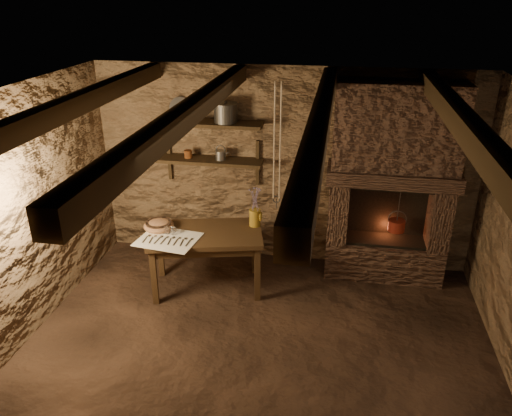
% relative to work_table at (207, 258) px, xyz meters
% --- Properties ---
extents(floor, '(4.50, 4.50, 0.00)m').
position_rel_work_table_xyz_m(floor, '(0.74, -1.14, -0.38)').
color(floor, black).
rests_on(floor, ground).
extents(back_wall, '(4.50, 0.04, 2.40)m').
position_rel_work_table_xyz_m(back_wall, '(0.74, 0.86, 0.82)').
color(back_wall, '#4E3724').
rests_on(back_wall, floor).
extents(left_wall, '(0.04, 4.00, 2.40)m').
position_rel_work_table_xyz_m(left_wall, '(-1.51, -1.14, 0.82)').
color(left_wall, '#4E3724').
rests_on(left_wall, floor).
extents(ceiling, '(4.50, 4.00, 0.04)m').
position_rel_work_table_xyz_m(ceiling, '(0.74, -1.14, 2.02)').
color(ceiling, black).
rests_on(ceiling, back_wall).
extents(beam_far_left, '(0.14, 3.95, 0.16)m').
position_rel_work_table_xyz_m(beam_far_left, '(-0.76, -1.14, 1.93)').
color(beam_far_left, black).
rests_on(beam_far_left, ceiling).
extents(beam_mid_left, '(0.14, 3.95, 0.16)m').
position_rel_work_table_xyz_m(beam_mid_left, '(0.24, -1.14, 1.93)').
color(beam_mid_left, black).
rests_on(beam_mid_left, ceiling).
extents(beam_mid_right, '(0.14, 3.95, 0.16)m').
position_rel_work_table_xyz_m(beam_mid_right, '(1.24, -1.14, 1.93)').
color(beam_mid_right, black).
rests_on(beam_mid_right, ceiling).
extents(beam_far_right, '(0.14, 3.95, 0.16)m').
position_rel_work_table_xyz_m(beam_far_right, '(2.24, -1.14, 1.93)').
color(beam_far_right, black).
rests_on(beam_far_right, ceiling).
extents(shelf_lower, '(1.25, 0.30, 0.04)m').
position_rel_work_table_xyz_m(shelf_lower, '(-0.11, 0.70, 0.92)').
color(shelf_lower, black).
rests_on(shelf_lower, back_wall).
extents(shelf_upper, '(1.25, 0.30, 0.04)m').
position_rel_work_table_xyz_m(shelf_upper, '(-0.11, 0.70, 1.37)').
color(shelf_upper, black).
rests_on(shelf_upper, back_wall).
extents(hearth, '(1.43, 0.51, 2.30)m').
position_rel_work_table_xyz_m(hearth, '(1.99, 0.63, 0.85)').
color(hearth, '#35231A').
rests_on(hearth, floor).
extents(work_table, '(1.37, 0.97, 0.71)m').
position_rel_work_table_xyz_m(work_table, '(0.00, 0.00, 0.00)').
color(work_table, '#342212').
rests_on(work_table, floor).
extents(linen_cloth, '(0.69, 0.58, 0.01)m').
position_rel_work_table_xyz_m(linen_cloth, '(-0.35, -0.24, 0.33)').
color(linen_cloth, white).
rests_on(linen_cloth, work_table).
extents(pewter_cutlery_row, '(0.54, 0.27, 0.01)m').
position_rel_work_table_xyz_m(pewter_cutlery_row, '(-0.35, -0.26, 0.34)').
color(pewter_cutlery_row, gray).
rests_on(pewter_cutlery_row, linen_cloth).
extents(drinking_glasses, '(0.20, 0.06, 0.08)m').
position_rel_work_table_xyz_m(drinking_glasses, '(-0.33, -0.12, 0.37)').
color(drinking_glasses, white).
rests_on(drinking_glasses, linen_cloth).
extents(stoneware_jug, '(0.17, 0.17, 0.45)m').
position_rel_work_table_xyz_m(stoneware_jug, '(0.51, 0.26, 0.52)').
color(stoneware_jug, olive).
rests_on(stoneware_jug, work_table).
extents(wooden_bowl, '(0.41, 0.41, 0.12)m').
position_rel_work_table_xyz_m(wooden_bowl, '(-0.53, -0.01, 0.37)').
color(wooden_bowl, brown).
rests_on(wooden_bowl, work_table).
extents(iron_stockpot, '(0.33, 0.33, 0.20)m').
position_rel_work_table_xyz_m(iron_stockpot, '(0.10, 0.70, 1.49)').
color(iron_stockpot, '#312F2C').
rests_on(iron_stockpot, shelf_upper).
extents(tin_pan, '(0.27, 0.19, 0.25)m').
position_rel_work_table_xyz_m(tin_pan, '(-0.47, 0.80, 1.51)').
color(tin_pan, gray).
rests_on(tin_pan, shelf_upper).
extents(small_kettle, '(0.18, 0.15, 0.17)m').
position_rel_work_table_xyz_m(small_kettle, '(0.02, 0.70, 1.00)').
color(small_kettle, gray).
rests_on(small_kettle, shelf_lower).
extents(rusty_tin, '(0.12, 0.12, 0.09)m').
position_rel_work_table_xyz_m(rusty_tin, '(-0.37, 0.70, 0.99)').
color(rusty_tin, '#592A11').
rests_on(rusty_tin, shelf_lower).
extents(red_pot, '(0.21, 0.19, 0.54)m').
position_rel_work_table_xyz_m(red_pot, '(2.10, 0.58, 0.32)').
color(red_pot, maroon).
rests_on(red_pot, hearth).
extents(hanging_ropes, '(0.08, 0.08, 1.20)m').
position_rel_work_table_xyz_m(hanging_ropes, '(0.79, -0.09, 1.42)').
color(hanging_ropes, '#C7AF8C').
rests_on(hanging_ropes, ceiling).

